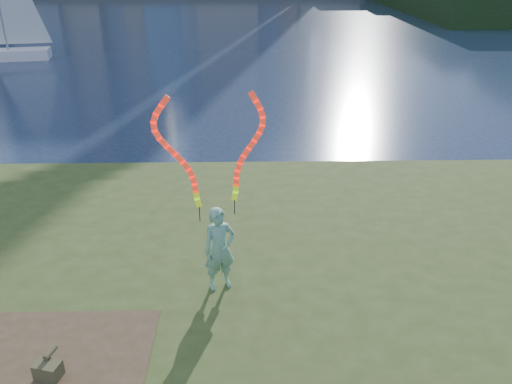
{
  "coord_description": "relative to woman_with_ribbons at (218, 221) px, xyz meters",
  "views": [
    {
      "loc": [
        0.95,
        -8.82,
        6.58
      ],
      "look_at": [
        1.16,
        1.0,
        1.84
      ],
      "focal_mm": 35.0,
      "sensor_mm": 36.0,
      "label": 1
    }
  ],
  "objects": [
    {
      "name": "dirt_patch",
      "position": [
        -2.64,
        -2.25,
        -1.39
      ],
      "size": [
        3.2,
        3.0,
        0.02
      ],
      "primitive_type": "cube",
      "color": "#47331E",
      "rests_on": "grassy_knoll"
    },
    {
      "name": "canvas_bag",
      "position": [
        -2.48,
        -2.24,
        -1.26
      ],
      "size": [
        0.43,
        0.49,
        0.36
      ],
      "rotation": [
        0.0,
        0.0,
        -0.25
      ],
      "color": "#443E26",
      "rests_on": "grassy_knoll"
    },
    {
      "name": "sailboat",
      "position": [
        -15.07,
        26.68,
        -0.77
      ],
      "size": [
        5.55,
        2.59,
        8.33
      ],
      "rotation": [
        0.0,
        0.0,
        0.19
      ],
      "color": "white",
      "rests_on": "ground"
    },
    {
      "name": "woman_with_ribbons",
      "position": [
        0.0,
        0.0,
        0.0
      ],
      "size": [
        1.92,
        0.81,
        4.04
      ],
      "rotation": [
        0.0,
        0.0,
        0.39
      ],
      "color": "#1C6C3E",
      "rests_on": "grassy_knoll"
    },
    {
      "name": "ground",
      "position": [
        -0.44,
        0.95,
        -2.2
      ],
      "size": [
        320.0,
        320.0,
        0.0
      ],
      "primitive_type": "plane",
      "color": "#18243D",
      "rests_on": "ground"
    },
    {
      "name": "grassy_knoll",
      "position": [
        -0.44,
        -1.34,
        -1.87
      ],
      "size": [
        20.0,
        18.0,
        0.8
      ],
      "color": "#374619",
      "rests_on": "ground"
    }
  ]
}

